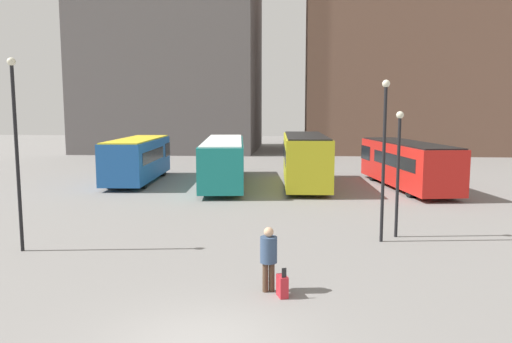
{
  "coord_description": "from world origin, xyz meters",
  "views": [
    {
      "loc": [
        1.97,
        -9.69,
        4.91
      ],
      "look_at": [
        -0.3,
        17.46,
        1.47
      ],
      "focal_mm": 35.0,
      "sensor_mm": 36.0,
      "label": 1
    }
  ],
  "objects_px": {
    "bus_0": "(138,158)",
    "bus_1": "(224,159)",
    "bus_2": "(305,158)",
    "bus_3": "(406,163)",
    "lamp_post_1": "(16,141)",
    "traveler": "(269,253)",
    "lamp_post_2": "(398,162)",
    "lamp_post_0": "(384,148)",
    "suitcase": "(282,286)"
  },
  "relations": [
    {
      "from": "lamp_post_1",
      "to": "traveler",
      "type": "bearing_deg",
      "value": -19.83
    },
    {
      "from": "bus_0",
      "to": "lamp_post_1",
      "type": "bearing_deg",
      "value": -179.32
    },
    {
      "from": "bus_0",
      "to": "suitcase",
      "type": "relative_size",
      "value": 11.4
    },
    {
      "from": "bus_3",
      "to": "lamp_post_2",
      "type": "bearing_deg",
      "value": 156.68
    },
    {
      "from": "bus_0",
      "to": "bus_1",
      "type": "bearing_deg",
      "value": -97.94
    },
    {
      "from": "bus_1",
      "to": "suitcase",
      "type": "xyz_separation_m",
      "value": [
        4.46,
        -19.6,
        -1.31
      ]
    },
    {
      "from": "bus_1",
      "to": "traveler",
      "type": "relative_size",
      "value": 7.14
    },
    {
      "from": "lamp_post_0",
      "to": "lamp_post_1",
      "type": "relative_size",
      "value": 0.9
    },
    {
      "from": "bus_2",
      "to": "traveler",
      "type": "relative_size",
      "value": 5.52
    },
    {
      "from": "bus_0",
      "to": "bus_1",
      "type": "height_order",
      "value": "bus_0"
    },
    {
      "from": "lamp_post_1",
      "to": "bus_3",
      "type": "bearing_deg",
      "value": 43.44
    },
    {
      "from": "bus_1",
      "to": "traveler",
      "type": "bearing_deg",
      "value": -174.68
    },
    {
      "from": "bus_1",
      "to": "lamp_post_2",
      "type": "height_order",
      "value": "lamp_post_2"
    },
    {
      "from": "bus_3",
      "to": "lamp_post_0",
      "type": "bearing_deg",
      "value": 154.63
    },
    {
      "from": "bus_1",
      "to": "bus_3",
      "type": "relative_size",
      "value": 1.17
    },
    {
      "from": "lamp_post_0",
      "to": "bus_3",
      "type": "bearing_deg",
      "value": 74.55
    },
    {
      "from": "bus_1",
      "to": "suitcase",
      "type": "distance_m",
      "value": 20.14
    },
    {
      "from": "bus_3",
      "to": "lamp_post_0",
      "type": "relative_size",
      "value": 1.83
    },
    {
      "from": "bus_1",
      "to": "lamp_post_1",
      "type": "distance_m",
      "value": 16.91
    },
    {
      "from": "traveler",
      "to": "lamp_post_0",
      "type": "relative_size",
      "value": 0.3
    },
    {
      "from": "bus_3",
      "to": "lamp_post_0",
      "type": "distance_m",
      "value": 13.73
    },
    {
      "from": "lamp_post_2",
      "to": "lamp_post_1",
      "type": "bearing_deg",
      "value": -167.17
    },
    {
      "from": "bus_3",
      "to": "lamp_post_1",
      "type": "relative_size",
      "value": 1.65
    },
    {
      "from": "lamp_post_0",
      "to": "lamp_post_1",
      "type": "distance_m",
      "value": 12.84
    },
    {
      "from": "lamp_post_2",
      "to": "bus_2",
      "type": "bearing_deg",
      "value": 104.83
    },
    {
      "from": "traveler",
      "to": "lamp_post_0",
      "type": "distance_m",
      "value": 7.11
    },
    {
      "from": "bus_0",
      "to": "bus_3",
      "type": "bearing_deg",
      "value": -97.33
    },
    {
      "from": "bus_3",
      "to": "lamp_post_0",
      "type": "xyz_separation_m",
      "value": [
        -3.62,
        -13.11,
        1.92
      ]
    },
    {
      "from": "bus_1",
      "to": "lamp_post_2",
      "type": "bearing_deg",
      "value": -153.19
    },
    {
      "from": "traveler",
      "to": "bus_1",
      "type": "bearing_deg",
      "value": -6.97
    },
    {
      "from": "bus_0",
      "to": "lamp_post_2",
      "type": "distance_m",
      "value": 19.89
    },
    {
      "from": "suitcase",
      "to": "lamp_post_2",
      "type": "bearing_deg",
      "value": -51.47
    },
    {
      "from": "lamp_post_1",
      "to": "lamp_post_2",
      "type": "distance_m",
      "value": 13.68
    },
    {
      "from": "suitcase",
      "to": "lamp_post_0",
      "type": "height_order",
      "value": "lamp_post_0"
    },
    {
      "from": "traveler",
      "to": "lamp_post_1",
      "type": "relative_size",
      "value": 0.27
    },
    {
      "from": "bus_2",
      "to": "suitcase",
      "type": "bearing_deg",
      "value": 175.06
    },
    {
      "from": "lamp_post_1",
      "to": "suitcase",
      "type": "bearing_deg",
      "value": -20.98
    },
    {
      "from": "bus_1",
      "to": "bus_2",
      "type": "bearing_deg",
      "value": -102.01
    },
    {
      "from": "traveler",
      "to": "suitcase",
      "type": "height_order",
      "value": "traveler"
    },
    {
      "from": "bus_0",
      "to": "bus_3",
      "type": "height_order",
      "value": "bus_0"
    },
    {
      "from": "lamp_post_1",
      "to": "bus_1",
      "type": "bearing_deg",
      "value": 73.78
    },
    {
      "from": "bus_3",
      "to": "traveler",
      "type": "height_order",
      "value": "bus_3"
    },
    {
      "from": "bus_2",
      "to": "bus_3",
      "type": "distance_m",
      "value": 6.28
    },
    {
      "from": "bus_0",
      "to": "bus_2",
      "type": "relative_size",
      "value": 0.96
    },
    {
      "from": "bus_0",
      "to": "traveler",
      "type": "relative_size",
      "value": 5.28
    },
    {
      "from": "traveler",
      "to": "lamp_post_1",
      "type": "xyz_separation_m",
      "value": [
        -8.76,
        3.16,
        2.76
      ]
    },
    {
      "from": "suitcase",
      "to": "lamp_post_0",
      "type": "relative_size",
      "value": 0.14
    },
    {
      "from": "bus_0",
      "to": "traveler",
      "type": "height_order",
      "value": "bus_0"
    },
    {
      "from": "bus_0",
      "to": "bus_1",
      "type": "distance_m",
      "value": 5.92
    },
    {
      "from": "bus_0",
      "to": "lamp_post_1",
      "type": "relative_size",
      "value": 1.42
    }
  ]
}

